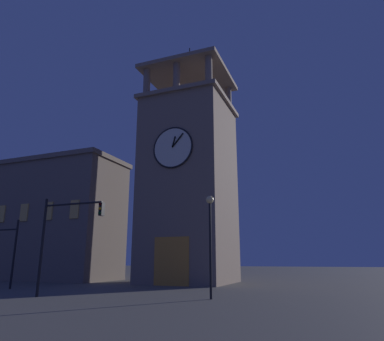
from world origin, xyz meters
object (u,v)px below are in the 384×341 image
(traffic_signal_mid, at_px, (62,229))
(clocktower, at_px, (189,184))
(street_lamp, at_px, (210,227))
(adjacent_wing_building, at_px, (38,220))
(traffic_signal_near, at_px, (4,244))

(traffic_signal_mid, bearing_deg, clocktower, -97.84)
(street_lamp, bearing_deg, adjacent_wing_building, -25.41)
(traffic_signal_mid, bearing_deg, adjacent_wing_building, -41.06)
(traffic_signal_near, height_order, traffic_signal_mid, traffic_signal_mid)
(clocktower, bearing_deg, traffic_signal_mid, 82.16)
(traffic_signal_near, distance_m, street_lamp, 17.23)
(traffic_signal_mid, xyz_separation_m, street_lamp, (-8.38, -2.50, 0.04))
(clocktower, distance_m, street_lamp, 15.00)
(clocktower, height_order, traffic_signal_near, clocktower)
(clocktower, relative_size, adjacent_wing_building, 1.25)
(traffic_signal_mid, bearing_deg, street_lamp, -163.38)
(clocktower, relative_size, traffic_signal_mid, 4.33)
(traffic_signal_near, xyz_separation_m, traffic_signal_mid, (-8.80, 3.63, 0.60))
(clocktower, xyz_separation_m, adjacent_wing_building, (18.42, 0.69, -2.88))
(adjacent_wing_building, relative_size, traffic_signal_mid, 3.46)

